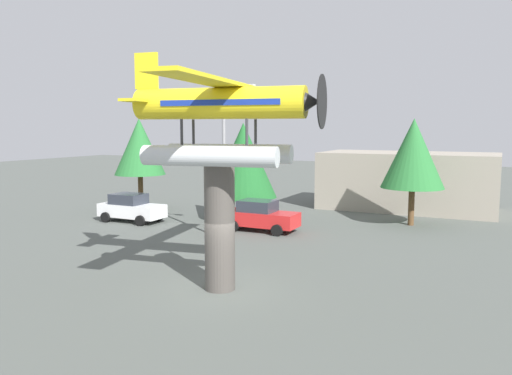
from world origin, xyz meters
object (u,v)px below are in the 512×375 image
at_px(car_mid_red, 261,216).
at_px(car_near_white, 131,208).
at_px(storefront_building, 408,181).
at_px(display_pedestal, 220,228).
at_px(streetlight_primary, 227,151).
at_px(tree_west, 140,147).
at_px(tree_east, 243,160).
at_px(floatplane_monument, 222,117).
at_px(tree_center_back, 413,154).

bearing_deg(car_mid_red, car_near_white, -173.82).
bearing_deg(storefront_building, display_pedestal, -97.77).
distance_m(streetlight_primary, tree_west, 11.88).
relative_size(tree_west, tree_east, 1.06).
xyz_separation_m(floatplane_monument, tree_west, (-14.15, 13.03, -1.70)).
bearing_deg(storefront_building, car_near_white, -139.12).
relative_size(floatplane_monument, car_near_white, 2.49).
height_order(car_mid_red, streetlight_primary, streetlight_primary).
distance_m(display_pedestal, tree_center_back, 16.41).
relative_size(floatplane_monument, car_mid_red, 2.49).
height_order(display_pedestal, car_near_white, display_pedestal).
distance_m(display_pedestal, car_near_white, 15.01).
xyz_separation_m(streetlight_primary, tree_center_back, (7.95, 8.51, -0.33)).
bearing_deg(tree_east, storefront_building, 47.59).
xyz_separation_m(display_pedestal, car_mid_red, (-3.19, 10.17, -1.40)).
bearing_deg(car_mid_red, streetlight_primary, -99.50).
relative_size(streetlight_primary, tree_center_back, 1.25).
distance_m(tree_west, tree_center_back, 18.47).
distance_m(storefront_building, tree_east, 12.81).
relative_size(floatplane_monument, streetlight_primary, 1.30).
relative_size(streetlight_primary, storefront_building, 0.66).
xyz_separation_m(tree_east, tree_center_back, (9.81, 3.08, 0.49)).
bearing_deg(storefront_building, tree_east, -132.41).
distance_m(car_mid_red, tree_east, 4.52).
xyz_separation_m(car_near_white, streetlight_primary, (8.05, -2.04, 3.78)).
xyz_separation_m(tree_west, tree_east, (8.47, -0.42, -0.69)).
bearing_deg(display_pedestal, tree_east, 113.74).
xyz_separation_m(tree_west, tree_center_back, (18.28, 2.66, -0.20)).
height_order(tree_east, tree_center_back, tree_center_back).
bearing_deg(display_pedestal, storefront_building, 82.23).
bearing_deg(tree_center_back, car_mid_red, -143.33).
xyz_separation_m(display_pedestal, floatplane_monument, (0.13, 0.02, 3.95)).
height_order(floatplane_monument, car_mid_red, floatplane_monument).
distance_m(storefront_building, tree_west, 19.39).
bearing_deg(tree_east, tree_center_back, 17.44).
relative_size(car_near_white, car_mid_red, 1.00).
relative_size(display_pedestal, streetlight_primary, 0.57).
distance_m(car_near_white, tree_east, 7.65).
distance_m(car_near_white, car_mid_red, 8.60).
bearing_deg(tree_center_back, streetlight_primary, -133.03).
xyz_separation_m(car_near_white, storefront_building, (14.74, 12.76, 1.17)).
bearing_deg(car_near_white, display_pedestal, -38.21).
relative_size(car_near_white, tree_center_back, 0.65).
height_order(tree_west, tree_east, tree_west).
distance_m(floatplane_monument, car_mid_red, 11.94).
xyz_separation_m(car_near_white, tree_east, (6.18, 3.39, 2.96)).
distance_m(display_pedestal, floatplane_monument, 3.95).
xyz_separation_m(floatplane_monument, car_near_white, (-11.87, 9.22, -5.35)).
relative_size(tree_east, tree_center_back, 0.96).
bearing_deg(car_mid_red, storefront_building, 62.38).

